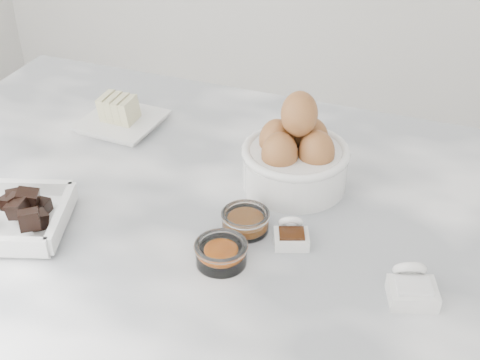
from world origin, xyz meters
name	(u,v)px	position (x,y,z in m)	size (l,w,h in m)	color
marble_slab	(221,220)	(0.00, 0.00, 0.92)	(1.20, 0.80, 0.04)	white
butter_plate	(120,116)	(-0.27, 0.18, 0.96)	(0.14, 0.14, 0.06)	white
sugar_ramekin	(275,177)	(0.06, 0.07, 0.97)	(0.09, 0.09, 0.06)	white
egg_bowl	(295,156)	(0.08, 0.11, 0.99)	(0.17, 0.17, 0.16)	white
honey_bowl	(245,221)	(0.05, -0.03, 0.96)	(0.07, 0.07, 0.03)	white
zest_bowl	(221,252)	(0.05, -0.11, 0.96)	(0.07, 0.07, 0.03)	white
vanilla_spoon	(291,235)	(0.12, -0.04, 0.95)	(0.06, 0.07, 0.04)	white
salt_spoon	(412,287)	(0.30, -0.09, 0.96)	(0.07, 0.09, 0.05)	white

